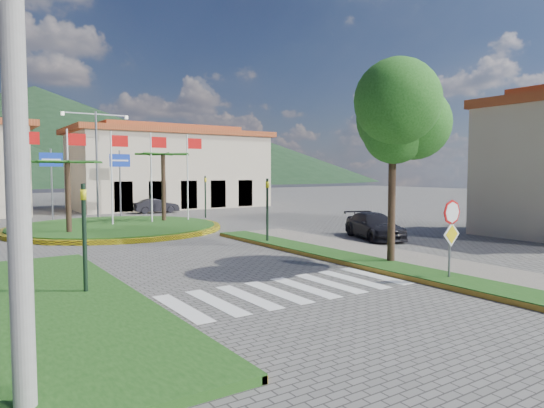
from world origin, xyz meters
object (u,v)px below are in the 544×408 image
deciduous_tree (393,127)px  car_side_right (374,226)px  car_dark_b (156,206)px  stop_sign (451,227)px  utility_pole (15,101)px  roundabout_island (115,227)px

deciduous_tree → car_side_right: size_ratio=1.47×
car_dark_b → stop_sign: bearing=-176.7°
stop_sign → car_side_right: stop_sign is taller
stop_sign → car_side_right: bearing=57.9°
utility_pole → car_side_right: bearing=30.7°
deciduous_tree → car_side_right: 8.61m
roundabout_island → utility_pole: size_ratio=1.41×
deciduous_tree → stop_sign: bearing=-101.2°
utility_pole → roundabout_island: bearing=71.2°
stop_sign → car_side_right: 10.20m
roundabout_island → car_side_right: roundabout_island is taller
utility_pole → car_dark_b: (13.86, 32.09, -3.89)m
roundabout_island → car_dark_b: (6.35, 10.09, 0.44)m
deciduous_tree → car_side_right: deciduous_tree is taller
stop_sign → deciduous_tree: bearing=78.8°
roundabout_island → deciduous_tree: 18.55m
roundabout_island → stop_sign: 20.69m
roundabout_island → deciduous_tree: deciduous_tree is taller
car_dark_b → utility_pole: bearing=162.7°
car_side_right → deciduous_tree: bearing=-110.5°
utility_pole → car_dark_b: utility_pole is taller
roundabout_island → car_side_right: (10.29, -11.45, 0.50)m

